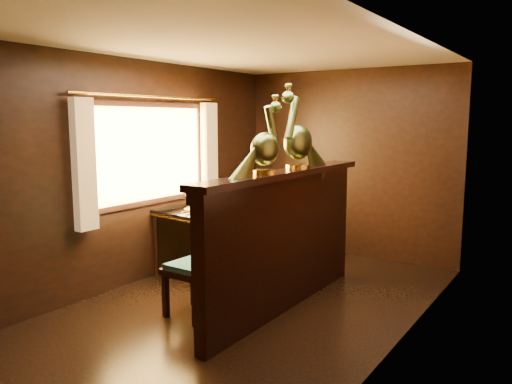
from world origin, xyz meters
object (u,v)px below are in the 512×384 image
dining_table (213,212)px  chair_left (203,247)px  peacock_left (265,134)px  peacock_right (298,127)px  chair_right (233,237)px

dining_table → chair_left: size_ratio=1.12×
peacock_left → peacock_right: (0.00, 0.60, 0.06)m
dining_table → chair_right: 0.91m
peacock_left → chair_left: bearing=-151.1°
chair_right → peacock_left: peacock_left is taller
chair_left → peacock_right: (0.49, 0.87, 1.09)m
dining_table → peacock_right: size_ratio=1.79×
dining_table → peacock_right: 1.77m
chair_right → peacock_right: (0.67, 0.17, 1.15)m
chair_left → peacock_left: bearing=31.3°
peacock_left → peacock_right: 0.60m
peacock_right → peacock_left: bearing=-90.0°
chair_right → peacock_right: size_ratio=1.45×
peacock_left → chair_right: bearing=147.6°
dining_table → chair_left: 1.53m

